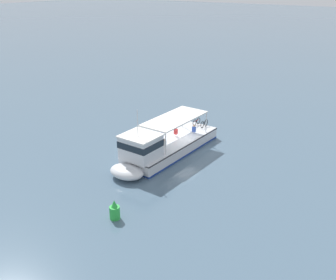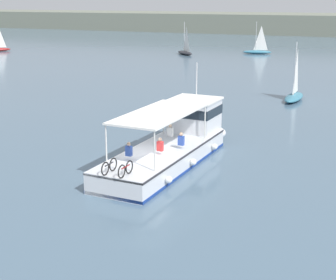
% 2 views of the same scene
% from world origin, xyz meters
% --- Properties ---
extents(ground_plane, '(400.00, 400.00, 0.00)m').
position_xyz_m(ground_plane, '(0.00, 0.00, 0.00)').
color(ground_plane, slate).
extents(ferry_main, '(3.89, 12.94, 5.32)m').
position_xyz_m(ferry_main, '(0.66, 2.87, 1.02)').
color(ferry_main, silver).
rests_on(ferry_main, ground).
extents(sailboat_far_right, '(1.53, 4.84, 5.40)m').
position_xyz_m(sailboat_far_right, '(3.84, 23.53, 0.54)').
color(sailboat_far_right, teal).
rests_on(sailboat_far_right, ground).
extents(sailboat_horizon_west, '(4.45, 4.32, 5.40)m').
position_xyz_m(sailboat_horizon_west, '(-20.23, 56.28, 0.54)').
color(sailboat_horizon_west, '#232328').
rests_on(sailboat_horizon_west, ground).
extents(sailboat_mid_channel, '(4.99, 2.49, 5.40)m').
position_xyz_m(sailboat_mid_channel, '(-9.39, 62.59, 0.54)').
color(sailboat_mid_channel, teal).
rests_on(sailboat_mid_channel, ground).
extents(channel_buoy, '(0.70, 0.70, 1.40)m').
position_xyz_m(channel_buoy, '(-2.19, 12.36, 0.57)').
color(channel_buoy, green).
rests_on(channel_buoy, ground).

